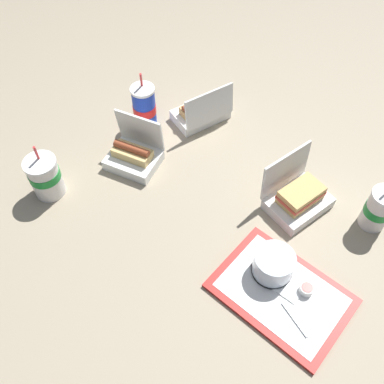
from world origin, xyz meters
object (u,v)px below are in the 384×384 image
object	(u,v)px
plastic_fork	(295,319)
clamshell_hotdog_back	(201,111)
soda_cup_front	(379,209)
soda_cup_back	(45,176)
ketchup_cup	(306,289)
clamshell_sandwich_center	(298,197)
food_tray	(281,293)
clamshell_hotdog_right	(134,155)
cake_container	(273,265)
soda_cup_corner	(144,107)

from	to	relation	value
plastic_fork	clamshell_hotdog_back	xyz separation A→B (m)	(0.68, -0.49, 0.02)
soda_cup_front	soda_cup_back	distance (m)	1.05
ketchup_cup	plastic_fork	bearing A→B (deg)	100.47
clamshell_sandwich_center	clamshell_hotdog_back	bearing A→B (deg)	-16.13
food_tray	clamshell_hotdog_right	distance (m)	0.67
cake_container	soda_cup_corner	bearing A→B (deg)	-19.78
clamshell_hotdog_back	soda_cup_back	world-z (taller)	soda_cup_back
ketchup_cup	clamshell_sandwich_center	bearing A→B (deg)	-55.93
plastic_fork	clamshell_hotdog_back	distance (m)	0.83
soda_cup_front	clamshell_sandwich_center	bearing A→B (deg)	20.71
food_tray	soda_cup_back	distance (m)	0.82
soda_cup_back	ketchup_cup	bearing A→B (deg)	-167.37
clamshell_hotdog_back	soda_cup_front	world-z (taller)	soda_cup_front
cake_container	clamshell_sandwich_center	bearing A→B (deg)	-76.19
food_tray	cake_container	bearing A→B (deg)	-35.08
soda_cup_front	clamshell_hotdog_back	bearing A→B (deg)	-4.48
plastic_fork	clamshell_hotdog_right	world-z (taller)	clamshell_hotdog_right
soda_cup_corner	clamshell_hotdog_back	bearing A→B (deg)	-136.81
food_tray	soda_cup_corner	bearing A→B (deg)	-21.08
clamshell_hotdog_right	soda_cup_front	distance (m)	0.81
cake_container	soda_cup_corner	size ratio (longest dim) A/B	0.52
soda_cup_back	soda_cup_corner	bearing A→B (deg)	-94.87
clamshell_hotdog_right	soda_cup_front	bearing A→B (deg)	-161.00
clamshell_sandwich_center	soda_cup_corner	size ratio (longest dim) A/B	1.01
clamshell_hotdog_right	soda_cup_back	xyz separation A→B (m)	(0.14, 0.27, 0.04)
cake_container	ketchup_cup	size ratio (longest dim) A/B	2.99
clamshell_hotdog_back	soda_cup_front	bearing A→B (deg)	175.52
food_tray	clamshell_hotdog_right	bearing A→B (deg)	-10.25
clamshell_hotdog_right	clamshell_sandwich_center	world-z (taller)	clamshell_sandwich_center
clamshell_hotdog_right	clamshell_hotdog_back	world-z (taller)	clamshell_hotdog_right
soda_cup_back	plastic_fork	bearing A→B (deg)	-173.36
ketchup_cup	clamshell_hotdog_right	size ratio (longest dim) A/B	0.20
plastic_fork	ketchup_cup	bearing A→B (deg)	-56.31
soda_cup_corner	clamshell_sandwich_center	bearing A→B (deg)	-179.60
plastic_fork	clamshell_hotdog_right	xyz separation A→B (m)	(0.73, -0.17, 0.03)
soda_cup_corner	plastic_fork	bearing A→B (deg)	157.73
plastic_fork	soda_cup_back	size ratio (longest dim) A/B	0.53
clamshell_hotdog_right	soda_cup_back	bearing A→B (deg)	62.65
cake_container	clamshell_hotdog_back	xyz separation A→B (m)	(0.55, -0.40, -0.01)
clamshell_hotdog_back	soda_cup_back	distance (m)	0.62
food_tray	soda_cup_corner	size ratio (longest dim) A/B	1.70
ketchup_cup	soda_cup_corner	xyz separation A→B (m)	(0.82, -0.25, 0.06)
food_tray	clamshell_sandwich_center	size ratio (longest dim) A/B	1.68
food_tray	clamshell_sandwich_center	distance (m)	0.32
cake_container	clamshell_hotdog_back	distance (m)	0.68
ketchup_cup	soda_cup_front	size ratio (longest dim) A/B	0.19
plastic_fork	soda_cup_corner	size ratio (longest dim) A/B	0.48
plastic_fork	soda_cup_front	bearing A→B (deg)	-71.56
clamshell_hotdog_back	soda_cup_front	distance (m)	0.72
ketchup_cup	soda_cup_front	xyz separation A→B (m)	(-0.05, -0.34, 0.05)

